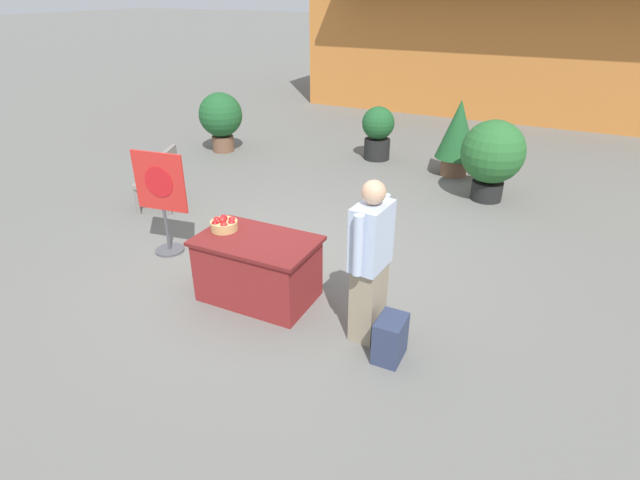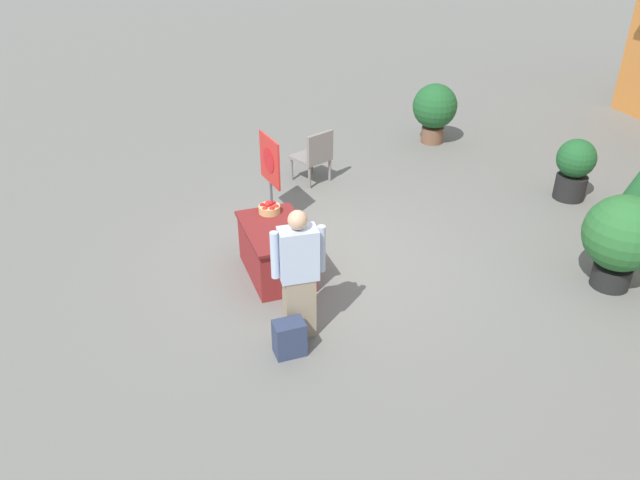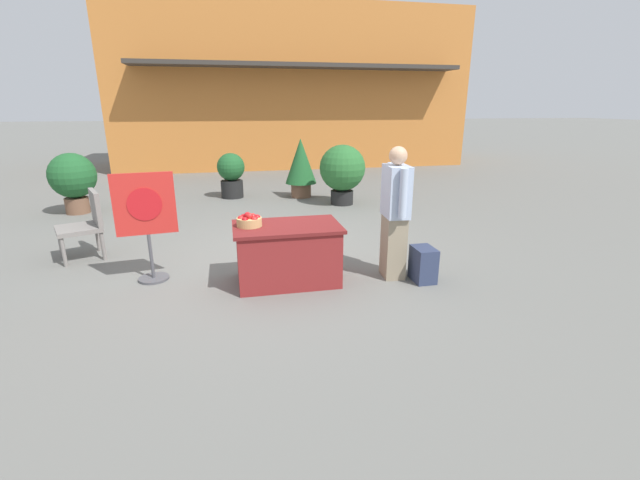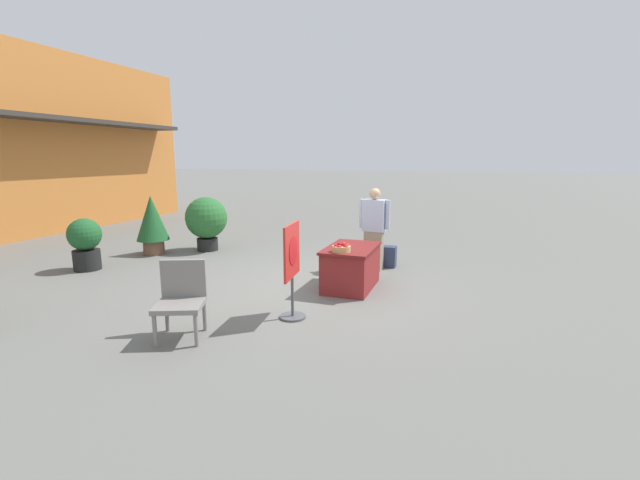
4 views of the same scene
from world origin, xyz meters
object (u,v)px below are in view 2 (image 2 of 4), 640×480
(display_table, at_px, (276,251))
(potted_plant_near_right, at_px, (622,236))
(apple_basket, at_px, (269,208))
(person_visitor, at_px, (299,274))
(patio_chair, at_px, (314,154))
(potted_plant_far_right, at_px, (637,199))
(backpack, at_px, (289,338))
(potted_plant_far_left, at_px, (575,167))
(potted_plant_near_left, at_px, (435,109))
(poster_board, at_px, (270,173))

(display_table, xyz_separation_m, potted_plant_near_right, (1.73, 3.98, 0.38))
(apple_basket, xyz_separation_m, person_visitor, (1.72, -0.15, 0.04))
(patio_chair, relative_size, potted_plant_far_right, 0.70)
(backpack, distance_m, potted_plant_far_left, 5.93)
(potted_plant_far_left, bearing_deg, patio_chair, -118.32)
(patio_chair, height_order, potted_plant_far_right, potted_plant_far_right)
(potted_plant_far_right, xyz_separation_m, potted_plant_near_right, (0.73, -0.93, -0.02))
(apple_basket, xyz_separation_m, potted_plant_near_left, (-3.16, 4.25, -0.08))
(person_visitor, height_order, potted_plant_near_left, person_visitor)
(potted_plant_far_right, bearing_deg, backpack, -83.43)
(apple_basket, bearing_deg, potted_plant_near_left, 126.65)
(display_table, xyz_separation_m, poster_board, (-1.60, 0.39, 0.39))
(backpack, bearing_deg, patio_chair, 157.10)
(potted_plant_near_left, bearing_deg, poster_board, -63.04)
(person_visitor, bearing_deg, potted_plant_near_left, -37.31)
(person_visitor, xyz_separation_m, backpack, (0.31, -0.22, -0.60))
(poster_board, distance_m, potted_plant_near_left, 4.38)
(display_table, height_order, poster_board, poster_board)
(backpack, relative_size, potted_plant_near_right, 0.33)
(apple_basket, height_order, patio_chair, patio_chair)
(patio_chair, bearing_deg, potted_plant_near_left, -93.10)
(potted_plant_near_left, relative_size, potted_plant_near_right, 0.93)
(display_table, relative_size, potted_plant_near_right, 0.99)
(apple_basket, bearing_deg, person_visitor, -5.04)
(backpack, bearing_deg, potted_plant_near_left, 138.33)
(display_table, height_order, potted_plant_far_left, potted_plant_far_left)
(display_table, relative_size, person_visitor, 0.78)
(display_table, height_order, apple_basket, apple_basket)
(apple_basket, distance_m, patio_chair, 2.58)
(potted_plant_far_left, height_order, potted_plant_near_right, potted_plant_near_right)
(potted_plant_far_right, bearing_deg, person_visitor, -86.62)
(apple_basket, relative_size, poster_board, 0.22)
(poster_board, xyz_separation_m, potted_plant_near_left, (-1.98, 3.90, -0.05))
(patio_chair, bearing_deg, potted_plant_near_right, -172.05)
(person_visitor, bearing_deg, potted_plant_far_left, -65.91)
(person_visitor, xyz_separation_m, poster_board, (-2.90, 0.50, -0.07))
(potted_plant_far_right, distance_m, potted_plant_near_right, 1.19)
(patio_chair, xyz_separation_m, potted_plant_near_left, (-1.00, 2.85, 0.18))
(potted_plant_far_right, bearing_deg, apple_basket, -106.34)
(potted_plant_far_left, relative_size, potted_plant_near_left, 0.86)
(apple_basket, relative_size, potted_plant_far_right, 0.22)
(person_visitor, distance_m, potted_plant_near_left, 6.57)
(patio_chair, bearing_deg, potted_plant_far_right, -158.42)
(potted_plant_far_right, relative_size, potted_plant_far_left, 1.31)
(display_table, relative_size, patio_chair, 1.34)
(apple_basket, distance_m, potted_plant_far_right, 5.07)
(potted_plant_far_right, distance_m, potted_plant_near_left, 4.63)
(person_visitor, bearing_deg, backpack, 149.20)
(poster_board, distance_m, potted_plant_far_left, 4.91)
(potted_plant_far_left, bearing_deg, potted_plant_far_right, -10.09)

